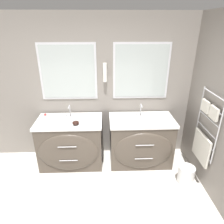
% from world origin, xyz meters
% --- Properties ---
extents(wall_back, '(5.00, 0.15, 2.60)m').
position_xyz_m(wall_back, '(0.01, 1.98, 1.32)').
color(wall_back, gray).
rests_on(wall_back, ground_plane).
extents(wall_right, '(0.13, 3.93, 2.60)m').
position_xyz_m(wall_right, '(1.73, 0.88, 1.29)').
color(wall_right, gray).
rests_on(wall_right, ground_plane).
extents(vanity_left, '(1.13, 0.70, 0.88)m').
position_xyz_m(vanity_left, '(-0.49, 1.57, 0.45)').
color(vanity_left, '#4C4238').
rests_on(vanity_left, ground_plane).
extents(vanity_right, '(1.13, 0.70, 0.88)m').
position_xyz_m(vanity_right, '(0.78, 1.57, 0.45)').
color(vanity_right, '#4C4238').
rests_on(vanity_right, ground_plane).
extents(faucet_left, '(0.17, 0.13, 0.22)m').
position_xyz_m(faucet_left, '(-0.49, 1.76, 0.99)').
color(faucet_left, silver).
rests_on(faucet_left, vanity_left).
extents(faucet_right, '(0.17, 0.13, 0.22)m').
position_xyz_m(faucet_right, '(0.78, 1.76, 0.99)').
color(faucet_right, silver).
rests_on(faucet_right, vanity_right).
extents(toiletry_bottle, '(0.06, 0.06, 0.17)m').
position_xyz_m(toiletry_bottle, '(-0.84, 1.51, 0.97)').
color(toiletry_bottle, silver).
rests_on(toiletry_bottle, vanity_left).
extents(amenity_bowl, '(0.11, 0.11, 0.07)m').
position_xyz_m(amenity_bowl, '(-0.35, 1.44, 0.92)').
color(amenity_bowl, black).
rests_on(amenity_bowl, vanity_left).
extents(waste_bin, '(0.26, 0.26, 0.30)m').
position_xyz_m(waste_bin, '(1.44, 1.01, 0.15)').
color(waste_bin, silver).
rests_on(waste_bin, ground_plane).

